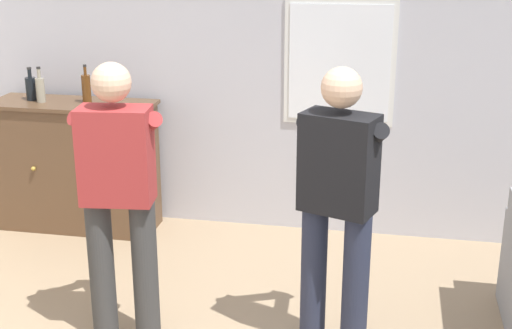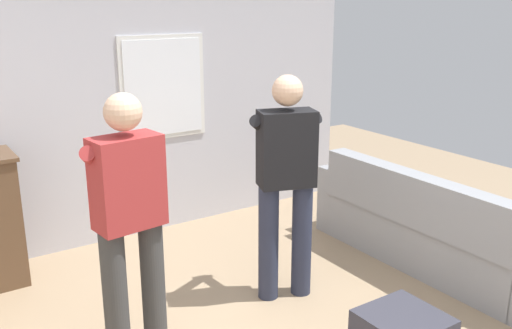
# 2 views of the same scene
# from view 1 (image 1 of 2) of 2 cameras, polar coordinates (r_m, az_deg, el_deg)

# --- Properties ---
(wall_back_with_window) EXTENTS (5.20, 0.15, 2.80)m
(wall_back_with_window) POSITION_cam_1_polar(r_m,az_deg,el_deg) (5.61, 1.44, 8.58)
(wall_back_with_window) COLOR silver
(wall_back_with_window) RESTS_ON ground
(sideboard_cabinet) EXTENTS (1.31, 0.49, 1.05)m
(sideboard_cabinet) POSITION_cam_1_polar(r_m,az_deg,el_deg) (5.95, -14.16, -0.08)
(sideboard_cabinet) COLOR brown
(sideboard_cabinet) RESTS_ON ground
(bottle_wine_green) EXTENTS (0.07, 0.07, 0.28)m
(bottle_wine_green) POSITION_cam_1_polar(r_m,az_deg,el_deg) (5.86, -16.87, 5.80)
(bottle_wine_green) COLOR gray
(bottle_wine_green) RESTS_ON sideboard_cabinet
(bottle_liquor_amber) EXTENTS (0.08, 0.08, 0.26)m
(bottle_liquor_amber) POSITION_cam_1_polar(r_m,az_deg,el_deg) (5.96, -17.56, 5.87)
(bottle_liquor_amber) COLOR black
(bottle_liquor_amber) RESTS_ON sideboard_cabinet
(bottle_spirits_clear) EXTENTS (0.07, 0.07, 0.30)m
(bottle_spirits_clear) POSITION_cam_1_polar(r_m,az_deg,el_deg) (5.74, -13.42, 5.95)
(bottle_spirits_clear) COLOR #593314
(bottle_spirits_clear) RESTS_ON sideboard_cabinet
(person_standing_left) EXTENTS (0.55, 0.50, 1.68)m
(person_standing_left) POSITION_cam_1_polar(r_m,az_deg,el_deg) (4.12, -10.91, -2.14)
(person_standing_left) COLOR #383838
(person_standing_left) RESTS_ON ground
(person_standing_right) EXTENTS (0.53, 0.52, 1.68)m
(person_standing_right) POSITION_cam_1_polar(r_m,az_deg,el_deg) (3.94, 6.59, -2.85)
(person_standing_right) COLOR #282D42
(person_standing_right) RESTS_ON ground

